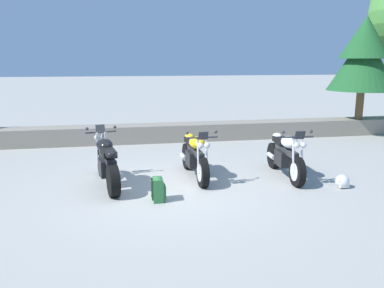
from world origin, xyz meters
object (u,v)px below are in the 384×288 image
(motorcycle_black_near_left, at_px, (107,163))
(rider_backpack, at_px, (158,188))
(motorcycle_yellow_centre, at_px, (195,156))
(motorcycle_white_far_right, at_px, (286,156))
(rider_helmet, at_px, (342,181))
(pine_tree_mid_left, at_px, (364,55))

(motorcycle_black_near_left, relative_size, rider_backpack, 4.37)
(motorcycle_black_near_left, height_order, motorcycle_yellow_centre, same)
(motorcycle_white_far_right, relative_size, rider_helmet, 7.38)
(motorcycle_black_near_left, distance_m, pine_tree_mid_left, 9.80)
(motorcycle_yellow_centre, bearing_deg, motorcycle_white_far_right, -9.06)
(motorcycle_yellow_centre, height_order, rider_helmet, motorcycle_yellow_centre)
(motorcycle_black_near_left, relative_size, pine_tree_mid_left, 0.59)
(rider_helmet, height_order, pine_tree_mid_left, pine_tree_mid_left)
(motorcycle_yellow_centre, bearing_deg, rider_backpack, -125.57)
(motorcycle_black_near_left, height_order, motorcycle_white_far_right, same)
(motorcycle_white_far_right, height_order, rider_backpack, motorcycle_white_far_right)
(motorcycle_white_far_right, distance_m, pine_tree_mid_left, 6.72)
(motorcycle_yellow_centre, xyz_separation_m, rider_helmet, (2.84, -1.29, -0.35))
(rider_backpack, distance_m, rider_helmet, 3.80)
(motorcycle_yellow_centre, xyz_separation_m, pine_tree_mid_left, (6.65, 3.98, 2.26))
(motorcycle_black_near_left, xyz_separation_m, rider_helmet, (4.75, -1.08, -0.35))
(rider_helmet, bearing_deg, rider_backpack, -179.13)
(motorcycle_black_near_left, distance_m, rider_helmet, 4.89)
(motorcycle_yellow_centre, xyz_separation_m, rider_backpack, (-0.96, -1.34, -0.24))
(rider_backpack, xyz_separation_m, pine_tree_mid_left, (7.61, 5.32, 2.50))
(motorcycle_black_near_left, xyz_separation_m, motorcycle_yellow_centre, (1.91, 0.21, 0.00))
(rider_backpack, relative_size, pine_tree_mid_left, 0.13)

